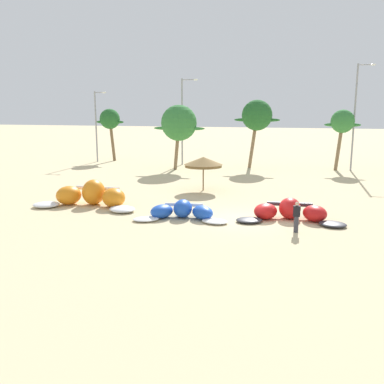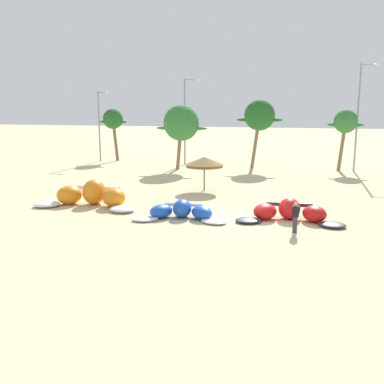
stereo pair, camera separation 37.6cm
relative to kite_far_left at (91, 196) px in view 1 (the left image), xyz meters
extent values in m
plane|color=beige|center=(10.42, -0.48, -0.65)|extent=(260.00, 260.00, 0.00)
ellipsoid|color=white|center=(-2.62, -1.21, -0.48)|extent=(2.14, 2.02, 0.34)
ellipsoid|color=orange|center=(-1.63, -0.08, -0.02)|extent=(2.17, 2.24, 1.26)
ellipsoid|color=orange|center=(-0.02, 0.40, 0.20)|extent=(1.55, 1.77, 1.70)
ellipsoid|color=orange|center=(1.63, 0.06, -0.02)|extent=(2.21, 2.26, 1.26)
ellipsoid|color=white|center=(2.72, -0.98, -0.48)|extent=(2.07, 1.93, 0.34)
cylinder|color=white|center=(-0.04, 1.00, 0.34)|extent=(3.14, 0.42, 0.28)
cube|color=white|center=(-0.01, 0.23, 0.20)|extent=(1.16, 0.66, 0.04)
ellipsoid|color=white|center=(4.98, -2.61, -0.54)|extent=(1.86, 1.70, 0.21)
ellipsoid|color=blue|center=(5.62, -1.69, -0.26)|extent=(1.65, 1.85, 0.79)
ellipsoid|color=blue|center=(6.77, -1.20, -0.12)|extent=(1.32, 1.67, 1.06)
ellipsoid|color=blue|center=(8.01, -1.31, -0.26)|extent=(1.84, 1.85, 0.79)
ellipsoid|color=white|center=(8.90, -1.99, -0.54)|extent=(1.70, 1.37, 0.21)
cylinder|color=white|center=(6.68, -0.68, -0.01)|extent=(2.33, 0.57, 0.21)
cube|color=white|center=(6.79, -1.35, -0.12)|extent=(0.92, 0.67, 0.04)
ellipsoid|color=#333338|center=(10.73, -1.24, -0.52)|extent=(1.88, 1.77, 0.25)
ellipsoid|color=red|center=(11.53, -0.24, -0.19)|extent=(1.84, 1.92, 0.92)
ellipsoid|color=red|center=(12.88, 0.23, -0.03)|extent=(1.39, 1.60, 1.24)
ellipsoid|color=red|center=(14.30, 0.01, -0.19)|extent=(1.92, 1.95, 0.92)
ellipsoid|color=#333338|center=(15.27, -0.83, -0.52)|extent=(1.76, 1.60, 0.25)
cylinder|color=#333338|center=(12.84, 0.75, 0.09)|extent=(2.68, 0.48, 0.24)
cube|color=#333338|center=(12.90, 0.09, -0.03)|extent=(1.01, 0.62, 0.04)
cylinder|color=brown|center=(5.77, 7.35, 0.38)|extent=(0.10, 0.10, 2.05)
cone|color=olive|center=(5.77, 7.35, 1.71)|extent=(3.05, 3.05, 0.61)
cylinder|color=brown|center=(5.77, 7.35, 1.31)|extent=(2.90, 2.90, 0.20)
cylinder|color=#383842|center=(13.38, -2.55, -0.22)|extent=(0.24, 0.24, 0.85)
cube|color=black|center=(13.38, -2.55, 0.48)|extent=(0.36, 0.22, 0.56)
sphere|color=beige|center=(13.38, -2.55, 0.87)|extent=(0.20, 0.20, 0.20)
cylinder|color=brown|center=(-10.18, 23.41, 1.94)|extent=(0.82, 0.36, 5.19)
sphere|color=#236028|center=(-10.41, 23.41, 4.53)|extent=(2.48, 2.48, 2.48)
ellipsoid|color=#236028|center=(-11.40, 23.41, 4.15)|extent=(1.73, 0.50, 0.36)
ellipsoid|color=#236028|center=(-9.42, 23.41, 4.15)|extent=(1.73, 0.50, 0.36)
cylinder|color=#7F6647|center=(0.05, 18.14, 1.82)|extent=(0.81, 0.36, 4.94)
sphere|color=#337A38|center=(0.28, 18.14, 4.28)|extent=(3.76, 3.76, 3.76)
ellipsoid|color=#337A38|center=(-1.23, 18.14, 3.71)|extent=(2.63, 0.50, 0.36)
ellipsoid|color=#337A38|center=(1.78, 18.14, 3.71)|extent=(2.63, 0.50, 0.36)
cylinder|color=#7F6647|center=(7.63, 21.57, 2.20)|extent=(1.04, 0.36, 5.71)
sphere|color=#236028|center=(7.97, 21.57, 5.06)|extent=(3.28, 3.28, 3.28)
ellipsoid|color=#236028|center=(6.66, 21.57, 4.57)|extent=(2.29, 0.50, 0.36)
ellipsoid|color=#236028|center=(9.28, 21.57, 4.57)|extent=(2.29, 0.50, 0.36)
cylinder|color=#7F6647|center=(16.53, 22.35, 1.91)|extent=(0.77, 0.36, 5.12)
sphere|color=#337A38|center=(16.73, 22.35, 4.46)|extent=(2.41, 2.41, 2.41)
ellipsoid|color=#337A38|center=(15.77, 22.35, 4.10)|extent=(1.69, 0.50, 0.36)
ellipsoid|color=#337A38|center=(17.70, 22.35, 4.10)|extent=(1.69, 0.50, 0.36)
cylinder|color=gray|center=(-11.57, 22.00, 3.58)|extent=(0.18, 0.18, 8.46)
cylinder|color=gray|center=(-10.94, 22.00, 7.67)|extent=(1.25, 0.10, 0.10)
ellipsoid|color=silver|center=(-10.32, 22.00, 7.67)|extent=(0.56, 0.24, 0.20)
cylinder|color=gray|center=(-0.67, 22.25, 4.23)|extent=(0.18, 0.18, 9.75)
cylinder|color=gray|center=(0.14, 22.25, 8.95)|extent=(1.62, 0.10, 0.10)
ellipsoid|color=silver|center=(0.94, 22.25, 8.95)|extent=(0.56, 0.24, 0.20)
cylinder|color=gray|center=(17.84, 22.33, 4.78)|extent=(0.18, 0.18, 10.85)
cylinder|color=gray|center=(18.53, 22.33, 10.05)|extent=(1.39, 0.10, 0.10)
ellipsoid|color=silver|center=(19.23, 22.33, 10.05)|extent=(0.56, 0.24, 0.20)
camera|label=1|loc=(14.09, -24.39, 5.62)|focal=39.42mm
camera|label=2|loc=(14.45, -24.29, 5.62)|focal=39.42mm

